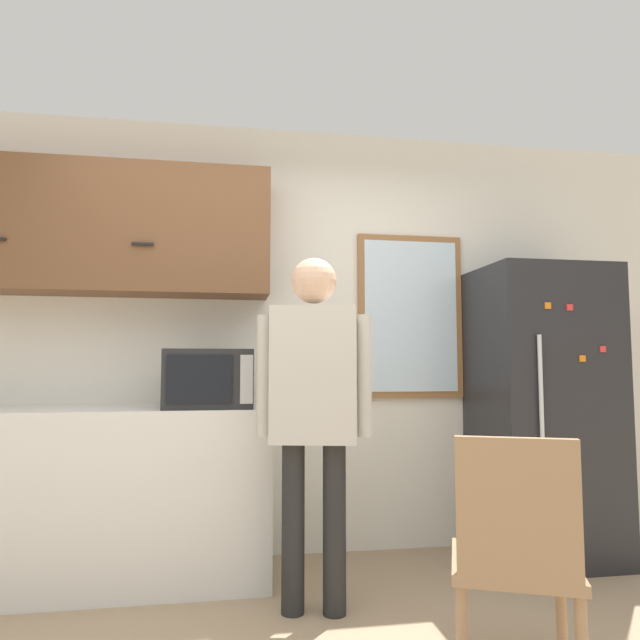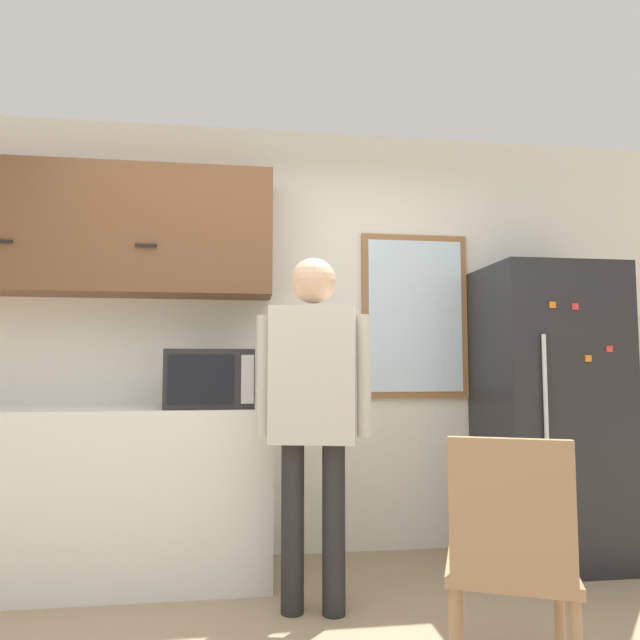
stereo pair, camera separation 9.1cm
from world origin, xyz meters
name	(u,v)px [view 1 (the left image)]	position (x,y,z in m)	size (l,w,h in m)	color
back_wall	(265,337)	(0.00, 1.74, 1.35)	(6.00, 0.06, 2.70)	silver
counter	(62,497)	(-1.10, 1.39, 0.47)	(2.20, 0.63, 0.94)	silver
upper_cabinets	(79,229)	(-1.10, 1.54, 1.96)	(2.20, 0.35, 0.76)	brown
microwave	(209,379)	(-0.34, 1.29, 1.09)	(0.47, 0.39, 0.32)	#232326
person	(314,393)	(0.17, 0.85, 1.03)	(0.55, 0.30, 1.69)	black
refrigerator	(542,411)	(1.68, 1.37, 0.89)	(0.76, 0.68, 1.77)	#232326
chair	(515,551)	(0.78, 0.06, 0.50)	(0.58, 0.58, 0.92)	#997551
window	(410,316)	(0.95, 1.69, 1.49)	(0.71, 0.05, 1.07)	olive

